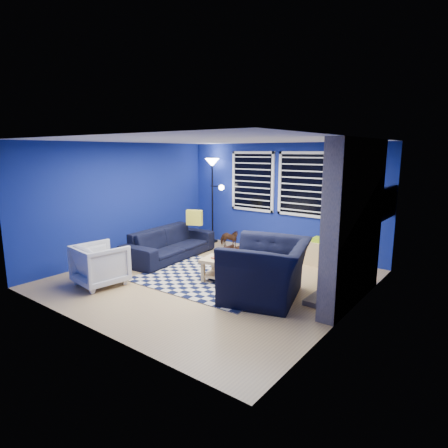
% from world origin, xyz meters
% --- Properties ---
extents(floor, '(5.00, 5.00, 0.00)m').
position_xyz_m(floor, '(0.00, 0.00, 0.00)').
color(floor, tan).
rests_on(floor, ground).
extents(ceiling, '(5.00, 5.00, 0.00)m').
position_xyz_m(ceiling, '(0.00, 0.00, 2.50)').
color(ceiling, white).
rests_on(ceiling, wall_back).
extents(wall_back, '(5.00, 0.00, 5.00)m').
position_xyz_m(wall_back, '(0.00, 2.50, 1.25)').
color(wall_back, navy).
rests_on(wall_back, floor).
extents(wall_left, '(0.00, 5.00, 5.00)m').
position_xyz_m(wall_left, '(-2.50, 0.00, 1.25)').
color(wall_left, navy).
rests_on(wall_left, floor).
extents(wall_right, '(0.00, 5.00, 5.00)m').
position_xyz_m(wall_right, '(2.50, 0.00, 1.25)').
color(wall_right, navy).
rests_on(wall_right, floor).
extents(fireplace, '(0.65, 2.00, 2.50)m').
position_xyz_m(fireplace, '(2.36, 0.50, 1.20)').
color(fireplace, gray).
rests_on(fireplace, floor).
extents(window_left, '(1.17, 0.06, 1.42)m').
position_xyz_m(window_left, '(-0.75, 2.46, 1.60)').
color(window_left, black).
rests_on(window_left, wall_back).
extents(window_right, '(1.17, 0.06, 1.42)m').
position_xyz_m(window_right, '(0.55, 2.46, 1.60)').
color(window_right, black).
rests_on(window_right, wall_back).
extents(tv, '(0.07, 1.00, 0.58)m').
position_xyz_m(tv, '(2.45, 2.00, 1.40)').
color(tv, black).
rests_on(tv, wall_right).
extents(rug, '(2.55, 2.06, 0.02)m').
position_xyz_m(rug, '(-0.01, -0.01, 0.01)').
color(rug, black).
rests_on(rug, floor).
extents(sofa, '(2.31, 1.08, 0.65)m').
position_xyz_m(sofa, '(-1.61, 0.52, 0.33)').
color(sofa, black).
rests_on(sofa, floor).
extents(armchair_big, '(1.71, 1.59, 0.92)m').
position_xyz_m(armchair_big, '(1.24, -0.16, 0.46)').
color(armchair_big, black).
rests_on(armchair_big, floor).
extents(armchair_bent, '(0.88, 0.90, 0.73)m').
position_xyz_m(armchair_bent, '(-1.37, -1.42, 0.37)').
color(armchair_bent, gray).
rests_on(armchair_bent, floor).
extents(rocking_horse, '(0.31, 0.54, 0.43)m').
position_xyz_m(rocking_horse, '(-0.96, 1.81, 0.29)').
color(rocking_horse, '#4C2F18').
rests_on(rocking_horse, floor).
extents(coffee_table, '(0.97, 0.67, 0.44)m').
position_xyz_m(coffee_table, '(0.32, 0.01, 0.31)').
color(coffee_table, '#DDB67C').
rests_on(coffee_table, rug).
extents(cabinet, '(0.64, 0.48, 0.58)m').
position_xyz_m(cabinet, '(1.25, 2.00, 0.26)').
color(cabinet, '#DDB67C').
rests_on(cabinet, floor).
extents(floor_lamp, '(0.58, 0.36, 2.14)m').
position_xyz_m(floor_lamp, '(-1.79, 2.25, 1.75)').
color(floor_lamp, black).
rests_on(floor_lamp, floor).
extents(throw_pillow, '(0.38, 0.24, 0.35)m').
position_xyz_m(throw_pillow, '(-1.46, 1.16, 0.83)').
color(throw_pillow, yellow).
rests_on(throw_pillow, sofa).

